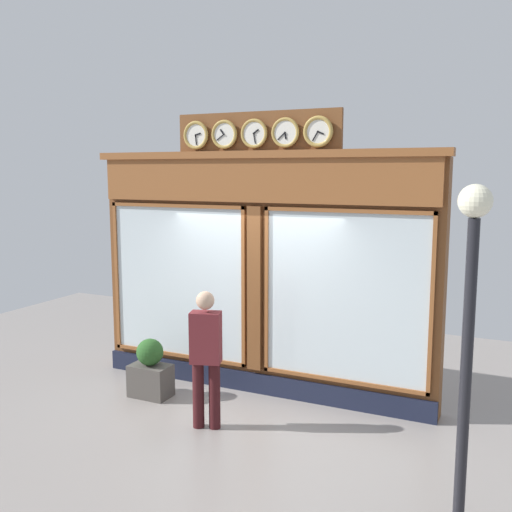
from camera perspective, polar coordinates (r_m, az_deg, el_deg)
The scene contains 6 objects.
ground_plane at distance 6.28m, azimuth -11.74°, elevation -21.39°, with size 14.00×14.00×0.00m, color gray.
shop_facade at distance 8.09m, azimuth 0.37°, elevation -1.44°, with size 5.06×0.42×3.87m.
pedestrian at distance 7.08m, azimuth -4.93°, elevation -9.50°, with size 0.41×0.32×1.69m.
street_lamp at distance 5.18m, azimuth 20.21°, elevation -4.09°, with size 0.28×0.28×2.99m.
planter_box at distance 8.35m, azimuth -10.28°, elevation -11.92°, with size 0.56×0.36×0.45m, color #4C4742.
planter_shrub at distance 8.22m, azimuth -10.35°, elevation -9.24°, with size 0.37×0.37×0.37m, color #285623.
Camera 1 is at (-3.34, 7.12, 3.09)m, focal length 40.85 mm.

